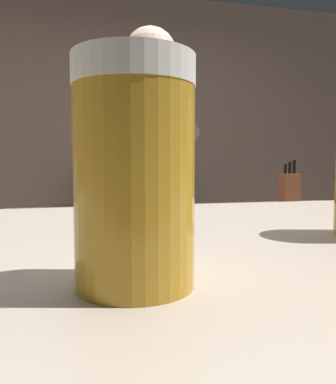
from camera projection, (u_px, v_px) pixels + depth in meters
name	position (u px, v px, depth m)	size (l,w,h in m)	color
wall_back	(109.00, 142.00, 3.57)	(5.20, 0.10, 2.70)	brown
prep_counter	(193.00, 287.00, 2.21)	(2.10, 0.60, 0.90)	brown
back_shelf	(136.00, 228.00, 3.41)	(1.00, 0.36, 1.16)	#353F3E
bartender	(151.00, 200.00, 1.64)	(0.47, 0.54, 1.73)	#2C2A31
knife_block	(289.00, 190.00, 2.20)	(0.10, 0.08, 0.28)	#925633
mixing_bowl	(117.00, 205.00, 2.17)	(0.17, 0.17, 0.05)	beige
chefs_knife	(187.00, 210.00, 2.11)	(0.24, 0.03, 0.01)	silver
pint_glass_near	(135.00, 174.00, 0.23)	(0.07, 0.07, 0.14)	#BD8823
bottle_soy	(158.00, 155.00, 3.35)	(0.06, 0.06, 0.18)	red
bottle_hot_sauce	(134.00, 152.00, 3.42)	(0.05, 0.05, 0.25)	red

